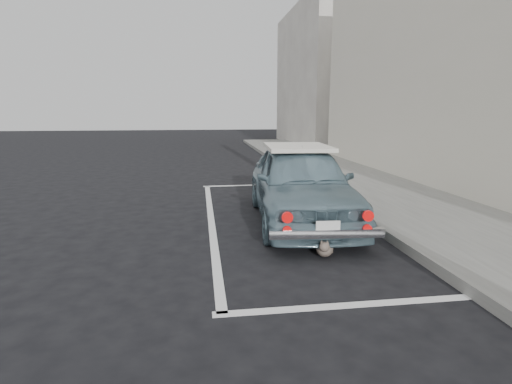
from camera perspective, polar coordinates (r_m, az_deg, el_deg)
ground at (r=4.77m, az=5.94°, el=-13.44°), size 80.00×80.00×0.00m
sidewalk at (r=7.77m, az=25.74°, el=-4.06°), size 2.80×40.00×0.15m
building_far at (r=25.39m, az=9.33°, el=15.87°), size 3.50×10.00×8.00m
pline_rear at (r=4.49m, az=13.97°, el=-15.37°), size 3.00×0.12×0.01m
pline_front at (r=10.99m, az=0.33°, el=1.01°), size 3.00×0.12×0.01m
pline_side at (r=7.47m, az=-6.41°, el=-4.13°), size 0.12×7.00×0.01m
retro_coupe at (r=7.37m, az=6.39°, el=1.31°), size 1.95×4.25×1.41m
cat at (r=5.72m, az=9.80°, el=-7.81°), size 0.35×0.51×0.29m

